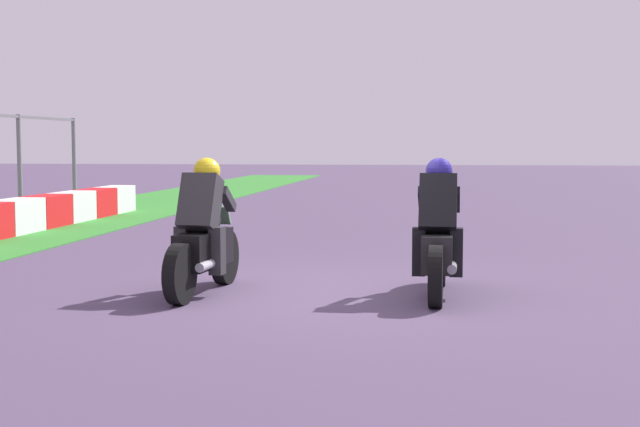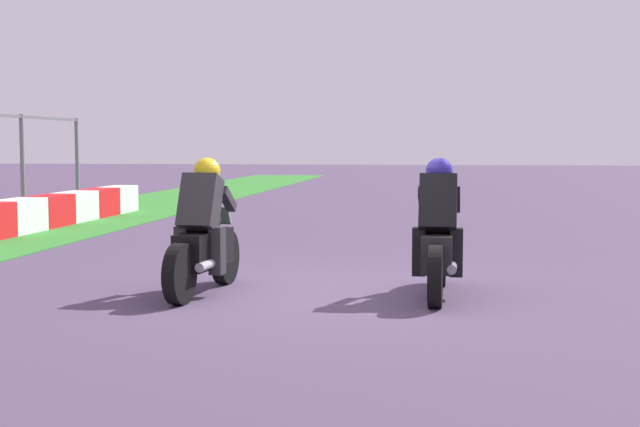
{
  "view_description": "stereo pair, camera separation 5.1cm",
  "coord_description": "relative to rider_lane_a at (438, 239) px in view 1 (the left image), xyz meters",
  "views": [
    {
      "loc": [
        -9.68,
        -1.26,
        1.66
      ],
      "look_at": [
        -0.12,
        0.03,
        0.9
      ],
      "focal_mm": 49.58,
      "sensor_mm": 36.0,
      "label": 1
    },
    {
      "loc": [
        -9.67,
        -1.31,
        1.66
      ],
      "look_at": [
        -0.12,
        0.03,
        0.9
      ],
      "focal_mm": 49.58,
      "sensor_mm": 36.0,
      "label": 2
    }
  ],
  "objects": [
    {
      "name": "ground_plane",
      "position": [
        0.02,
        1.26,
        -0.62
      ],
      "size": [
        120.0,
        120.0,
        0.0
      ],
      "primitive_type": "plane",
      "color": "#4C3C57"
    },
    {
      "name": "rider_lane_b",
      "position": [
        -0.2,
        2.57,
        0.0
      ],
      "size": [
        2.04,
        0.56,
        1.51
      ],
      "rotation": [
        0.0,
        0.0,
        -0.09
      ],
      "color": "black",
      "rests_on": "ground_plane"
    },
    {
      "name": "rider_lane_a",
      "position": [
        0.0,
        0.0,
        0.0
      ],
      "size": [
        2.04,
        0.54,
        1.51
      ],
      "rotation": [
        0.0,
        0.0,
        -0.03
      ],
      "color": "black",
      "rests_on": "ground_plane"
    }
  ]
}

